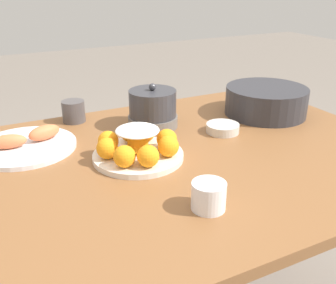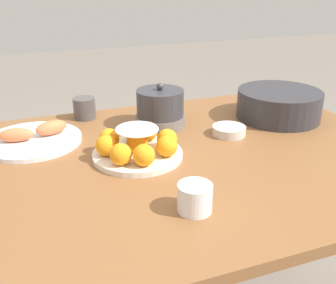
# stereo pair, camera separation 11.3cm
# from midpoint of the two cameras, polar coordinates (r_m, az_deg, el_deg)

# --- Properties ---
(dining_table) EXTENTS (1.25, 0.97, 0.76)m
(dining_table) POSITION_cam_midpoint_polar(r_m,az_deg,el_deg) (1.22, 1.36, -5.62)
(dining_table) COLOR brown
(dining_table) RESTS_ON ground_plane
(cake_plate) EXTENTS (0.26, 0.26, 0.10)m
(cake_plate) POSITION_cam_midpoint_polar(r_m,az_deg,el_deg) (1.12, -7.32, -0.70)
(cake_plate) COLOR silver
(cake_plate) RESTS_ON dining_table
(serving_bowl) EXTENTS (0.30, 0.30, 0.10)m
(serving_bowl) POSITION_cam_midpoint_polar(r_m,az_deg,el_deg) (1.49, 11.95, 5.95)
(serving_bowl) COLOR #2D2D33
(serving_bowl) RESTS_ON dining_table
(sauce_bowl) EXTENTS (0.11, 0.11, 0.03)m
(sauce_bowl) POSITION_cam_midpoint_polar(r_m,az_deg,el_deg) (1.31, 5.50, 2.02)
(sauce_bowl) COLOR beige
(sauce_bowl) RESTS_ON dining_table
(seafood_platter) EXTENTS (0.31, 0.31, 0.06)m
(seafood_platter) POSITION_cam_midpoint_polar(r_m,az_deg,el_deg) (1.28, -22.40, -0.37)
(seafood_platter) COLOR silver
(seafood_platter) RESTS_ON dining_table
(cup_near) EXTENTS (0.08, 0.08, 0.07)m
(cup_near) POSITION_cam_midpoint_polar(r_m,az_deg,el_deg) (0.88, 2.25, -7.92)
(cup_near) COLOR white
(cup_near) RESTS_ON dining_table
(cup_far) EXTENTS (0.08, 0.08, 0.08)m
(cup_far) POSITION_cam_midpoint_polar(r_m,az_deg,el_deg) (1.44, -15.76, 4.27)
(cup_far) COLOR #4C4747
(cup_far) RESTS_ON dining_table
(warming_pot) EXTENTS (0.17, 0.17, 0.15)m
(warming_pot) POSITION_cam_midpoint_polar(r_m,az_deg,el_deg) (1.34, -4.66, 4.76)
(warming_pot) COLOR #66605B
(warming_pot) RESTS_ON dining_table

